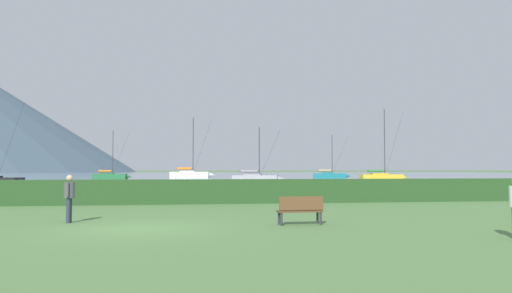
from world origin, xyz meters
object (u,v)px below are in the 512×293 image
sailboat_slip_1 (382,177)px  sailboat_slip_6 (110,176)px  person_standing_walker (69,194)px  sailboat_slip_0 (190,174)px  sailboat_slip_2 (256,178)px  park_bench_near_path (300,209)px  sailboat_slip_3 (330,175)px

sailboat_slip_1 → sailboat_slip_6: size_ratio=1.28×
person_standing_walker → sailboat_slip_6: bearing=100.6°
sailboat_slip_6 → person_standing_walker: sailboat_slip_6 is taller
sailboat_slip_0 → sailboat_slip_2: size_ratio=1.63×
sailboat_slip_6 → park_bench_near_path: bearing=-72.6°
sailboat_slip_0 → sailboat_slip_2: bearing=-68.6°
sailboat_slip_2 → sailboat_slip_6: (-22.79, 23.30, -0.02)m
sailboat_slip_2 → sailboat_slip_1: bearing=33.4°
sailboat_slip_2 → sailboat_slip_3: 31.14m
sailboat_slip_6 → park_bench_near_path: sailboat_slip_6 is taller
sailboat_slip_0 → person_standing_walker: 85.23m
sailboat_slip_1 → person_standing_walker: 64.97m
sailboat_slip_1 → person_standing_walker: sailboat_slip_1 is taller
sailboat_slip_1 → park_bench_near_path: sailboat_slip_1 is taller
sailboat_slip_0 → sailboat_slip_3: (26.71, -10.41, -0.17)m
sailboat_slip_0 → sailboat_slip_1: bearing=-37.9°
sailboat_slip_6 → sailboat_slip_3: bearing=7.6°
sailboat_slip_0 → sailboat_slip_2: sailboat_slip_0 is taller
sailboat_slip_3 → sailboat_slip_0: bearing=176.3°
sailboat_slip_1 → sailboat_slip_6: (-43.42, 17.66, -0.06)m
sailboat_slip_1 → sailboat_slip_6: sailboat_slip_1 is taller
sailboat_slip_0 → person_standing_walker: size_ratio=7.56×
sailboat_slip_6 → sailboat_slip_2: bearing=-40.8°
sailboat_slip_0 → person_standing_walker: sailboat_slip_0 is taller
person_standing_walker → sailboat_slip_3: bearing=70.3°
sailboat_slip_0 → sailboat_slip_1: size_ratio=1.12×
park_bench_near_path → person_standing_walker: 7.96m
person_standing_walker → sailboat_slip_2: bearing=77.9°
sailboat_slip_6 → park_bench_near_path: (16.64, -74.53, -0.04)m
sailboat_slip_0 → park_bench_near_path: (2.33, -86.88, -0.24)m
sailboat_slip_0 → sailboat_slip_3: sailboat_slip_0 is taller
sailboat_slip_0 → person_standing_walker: (-5.40, -85.06, 0.20)m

